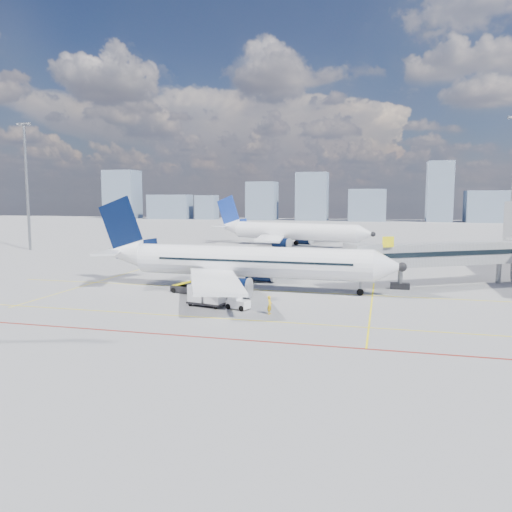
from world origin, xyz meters
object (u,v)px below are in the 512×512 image
at_px(belt_loader, 190,288).
at_px(main_aircraft, 238,262).
at_px(ramp_worker, 270,305).
at_px(baggage_tug, 237,302).
at_px(second_aircraft, 288,231).
at_px(cargo_dolly, 207,295).

bearing_deg(belt_loader, main_aircraft, 58.18).
xyz_separation_m(belt_loader, ramp_worker, (10.78, -7.48, 0.21)).
bearing_deg(baggage_tug, ramp_worker, 0.68).
bearing_deg(ramp_worker, second_aircraft, 12.63).
height_order(main_aircraft, second_aircraft, second_aircraft).
bearing_deg(ramp_worker, cargo_dolly, 79.21).
height_order(second_aircraft, belt_loader, second_aircraft).
distance_m(second_aircraft, cargo_dolly, 63.32).
bearing_deg(main_aircraft, belt_loader, -138.09).
relative_size(belt_loader, ramp_worker, 3.61).
distance_m(main_aircraft, second_aircraft, 53.73).
bearing_deg(baggage_tug, cargo_dolly, -167.98).
bearing_deg(cargo_dolly, second_aircraft, 106.45).
xyz_separation_m(cargo_dolly, ramp_worker, (6.71, -1.70, -0.28)).
bearing_deg(ramp_worker, main_aircraft, 32.52).
relative_size(main_aircraft, cargo_dolly, 9.08).
height_order(main_aircraft, belt_loader, main_aircraft).
relative_size(second_aircraft, ramp_worker, 22.22).
distance_m(main_aircraft, ramp_worker, 13.15).
height_order(main_aircraft, baggage_tug, main_aircraft).
distance_m(baggage_tug, belt_loader, 9.64).
relative_size(main_aircraft, second_aircraft, 0.97).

